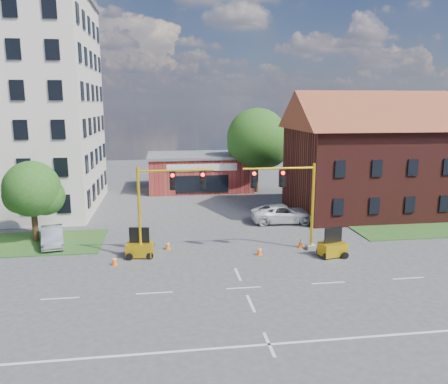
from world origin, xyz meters
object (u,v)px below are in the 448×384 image
at_px(trailer_west, 140,248).
at_px(pickup_white, 283,214).
at_px(trailer_east, 332,248).
at_px(signal_mast_west, 164,200).
at_px(signal_mast_east, 290,196).

xyz_separation_m(trailer_west, pickup_white, (12.06, 7.23, 0.17)).
bearing_deg(trailer_east, signal_mast_west, 159.30).
distance_m(signal_mast_west, pickup_white, 13.03).
bearing_deg(trailer_east, trailer_west, 160.20).
distance_m(signal_mast_west, signal_mast_east, 8.71).
xyz_separation_m(signal_mast_west, pickup_white, (10.35, 7.27, -3.13)).
xyz_separation_m(signal_mast_east, trailer_west, (-10.42, 0.05, -3.30)).
bearing_deg(trailer_west, trailer_east, 0.51).
relative_size(signal_mast_west, trailer_west, 3.14).
relative_size(signal_mast_west, signal_mast_east, 1.00).
xyz_separation_m(trailer_west, trailer_east, (13.00, -1.73, -0.01)).
xyz_separation_m(signal_mast_west, signal_mast_east, (8.71, 0.00, 0.00)).
bearing_deg(signal_mast_west, trailer_west, 178.38).
xyz_separation_m(signal_mast_east, trailer_east, (2.58, -1.68, -3.31)).
xyz_separation_m(signal_mast_east, pickup_white, (1.64, 7.27, -3.13)).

